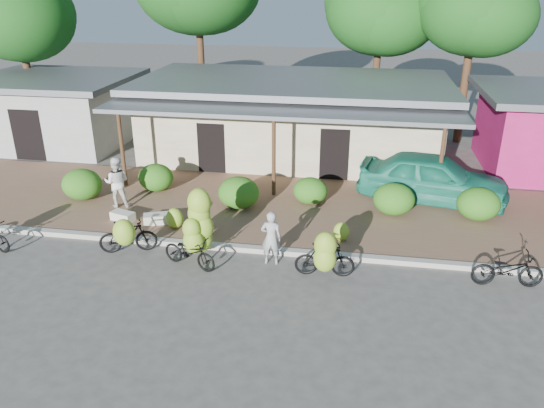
{
  "coord_description": "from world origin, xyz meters",
  "views": [
    {
      "loc": [
        2.89,
        -11.2,
        7.3
      ],
      "look_at": [
        0.51,
        2.76,
        1.2
      ],
      "focal_mm": 35.0,
      "sensor_mm": 36.0,
      "label": 1
    }
  ],
  "objects_px": {
    "tree_center_right": "(377,8)",
    "bike_left": "(127,235)",
    "teal_van": "(433,178)",
    "bike_center": "(195,234)",
    "sack_near": "(157,219)",
    "tree_near_right": "(470,8)",
    "sack_far": "(123,216)",
    "vendor": "(271,238)",
    "bike_right": "(325,257)",
    "bike_far_right": "(508,270)",
    "bystander": "(117,182)",
    "tree_back_left": "(15,13)"
  },
  "relations": [
    {
      "from": "tree_near_right",
      "to": "sack_far",
      "type": "distance_m",
      "value": 17.37
    },
    {
      "from": "tree_back_left",
      "to": "sack_far",
      "type": "distance_m",
      "value": 14.68
    },
    {
      "from": "bike_right",
      "to": "bike_far_right",
      "type": "distance_m",
      "value": 4.63
    },
    {
      "from": "bike_left",
      "to": "bike_center",
      "type": "xyz_separation_m",
      "value": [
        2.03,
        -0.07,
        0.24
      ]
    },
    {
      "from": "sack_near",
      "to": "bike_left",
      "type": "bearing_deg",
      "value": -94.34
    },
    {
      "from": "bike_left",
      "to": "vendor",
      "type": "distance_m",
      "value": 4.09
    },
    {
      "from": "bike_right",
      "to": "sack_near",
      "type": "relative_size",
      "value": 1.89
    },
    {
      "from": "tree_near_right",
      "to": "bystander",
      "type": "xyz_separation_m",
      "value": [
        -12.3,
        -10.41,
        -5.02
      ]
    },
    {
      "from": "tree_center_right",
      "to": "bike_left",
      "type": "xyz_separation_m",
      "value": [
        -6.68,
        -15.37,
        -5.29
      ]
    },
    {
      "from": "tree_near_right",
      "to": "vendor",
      "type": "xyz_separation_m",
      "value": [
        -6.6,
        -13.17,
        -5.23
      ]
    },
    {
      "from": "tree_back_left",
      "to": "bike_left",
      "type": "relative_size",
      "value": 4.56
    },
    {
      "from": "tree_center_right",
      "to": "sack_near",
      "type": "xyz_separation_m",
      "value": [
        -6.54,
        -13.49,
        -5.62
      ]
    },
    {
      "from": "bike_left",
      "to": "vendor",
      "type": "relative_size",
      "value": 1.09
    },
    {
      "from": "tree_center_right",
      "to": "bike_left",
      "type": "relative_size",
      "value": 4.67
    },
    {
      "from": "tree_near_right",
      "to": "bike_left",
      "type": "xyz_separation_m",
      "value": [
        -10.68,
        -13.37,
        -5.4
      ]
    },
    {
      "from": "sack_far",
      "to": "vendor",
      "type": "bearing_deg",
      "value": -18.44
    },
    {
      "from": "sack_far",
      "to": "teal_van",
      "type": "relative_size",
      "value": 0.15
    },
    {
      "from": "vendor",
      "to": "teal_van",
      "type": "height_order",
      "value": "teal_van"
    },
    {
      "from": "bike_far_right",
      "to": "bystander",
      "type": "xyz_separation_m",
      "value": [
        -11.81,
        2.9,
        0.51
      ]
    },
    {
      "from": "bike_far_right",
      "to": "bike_right",
      "type": "bearing_deg",
      "value": 91.96
    },
    {
      "from": "bike_left",
      "to": "sack_near",
      "type": "bearing_deg",
      "value": -23.11
    },
    {
      "from": "sack_near",
      "to": "teal_van",
      "type": "height_order",
      "value": "teal_van"
    },
    {
      "from": "tree_back_left",
      "to": "bike_left",
      "type": "height_order",
      "value": "tree_back_left"
    },
    {
      "from": "tree_center_right",
      "to": "bike_left",
      "type": "height_order",
      "value": "tree_center_right"
    },
    {
      "from": "bike_right",
      "to": "vendor",
      "type": "height_order",
      "value": "bike_right"
    },
    {
      "from": "sack_far",
      "to": "tree_near_right",
      "type": "bearing_deg",
      "value": 44.43
    },
    {
      "from": "bike_far_right",
      "to": "vendor",
      "type": "relative_size",
      "value": 1.18
    },
    {
      "from": "bike_center",
      "to": "vendor",
      "type": "distance_m",
      "value": 2.07
    },
    {
      "from": "tree_back_left",
      "to": "bike_center",
      "type": "bearing_deg",
      "value": -44.05
    },
    {
      "from": "tree_center_right",
      "to": "bike_right",
      "type": "relative_size",
      "value": 4.94
    },
    {
      "from": "tree_center_right",
      "to": "bike_far_right",
      "type": "height_order",
      "value": "tree_center_right"
    },
    {
      "from": "tree_center_right",
      "to": "sack_far",
      "type": "bearing_deg",
      "value": -119.76
    },
    {
      "from": "sack_near",
      "to": "teal_van",
      "type": "relative_size",
      "value": 0.17
    },
    {
      "from": "bike_left",
      "to": "bike_center",
      "type": "distance_m",
      "value": 2.05
    },
    {
      "from": "sack_near",
      "to": "vendor",
      "type": "relative_size",
      "value": 0.55
    },
    {
      "from": "vendor",
      "to": "bike_center",
      "type": "bearing_deg",
      "value": 4.82
    },
    {
      "from": "tree_back_left",
      "to": "bike_center",
      "type": "distance_m",
      "value": 17.86
    },
    {
      "from": "bike_far_right",
      "to": "bystander",
      "type": "distance_m",
      "value": 12.17
    },
    {
      "from": "bike_center",
      "to": "bystander",
      "type": "distance_m",
      "value": 4.75
    },
    {
      "from": "tree_back_left",
      "to": "bike_center",
      "type": "relative_size",
      "value": 3.68
    },
    {
      "from": "bike_right",
      "to": "sack_far",
      "type": "distance_m",
      "value": 7.04
    },
    {
      "from": "bike_right",
      "to": "sack_far",
      "type": "relative_size",
      "value": 2.14
    },
    {
      "from": "tree_center_right",
      "to": "sack_far",
      "type": "xyz_separation_m",
      "value": [
        -7.7,
        -13.47,
        -5.63
      ]
    },
    {
      "from": "tree_center_right",
      "to": "bike_left",
      "type": "bearing_deg",
      "value": -113.48
    },
    {
      "from": "tree_back_left",
      "to": "sack_far",
      "type": "height_order",
      "value": "tree_back_left"
    },
    {
      "from": "bike_left",
      "to": "bike_center",
      "type": "relative_size",
      "value": 0.81
    },
    {
      "from": "tree_back_left",
      "to": "bike_left",
      "type": "xyz_separation_m",
      "value": [
        10.32,
        -11.87,
        -5.1
      ]
    },
    {
      "from": "vendor",
      "to": "teal_van",
      "type": "distance_m",
      "value": 6.87
    },
    {
      "from": "tree_back_left",
      "to": "bike_center",
      "type": "xyz_separation_m",
      "value": [
        12.35,
        -11.95,
        -4.87
      ]
    },
    {
      "from": "teal_van",
      "to": "tree_center_right",
      "type": "bearing_deg",
      "value": 22.45
    }
  ]
}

